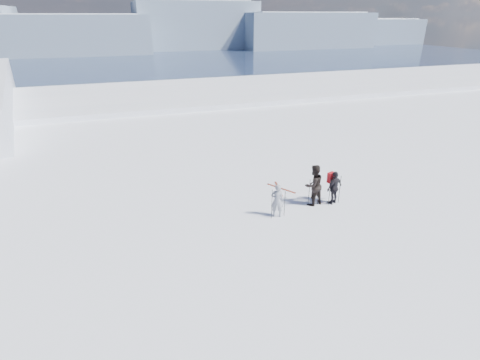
% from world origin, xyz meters
% --- Properties ---
extents(lake_basin, '(820.00, 820.00, 71.62)m').
position_xyz_m(lake_basin, '(0.00, 30.00, -6.50)').
color(lake_basin, white).
rests_on(lake_basin, ground).
extents(far_mountain_range, '(770.00, 110.00, 53.00)m').
position_xyz_m(far_mountain_range, '(29.60, 454.78, -7.19)').
color(far_mountain_range, slate).
rests_on(far_mountain_range, ground).
extents(skier_grey, '(0.65, 0.55, 1.52)m').
position_xyz_m(skier_grey, '(-1.09, 2.25, 0.76)').
color(skier_grey, '#92959F').
rests_on(skier_grey, ground).
extents(skier_dark, '(1.07, 0.91, 1.94)m').
position_xyz_m(skier_dark, '(0.92, 2.75, 0.97)').
color(skier_dark, black).
rests_on(skier_dark, ground).
extents(skier_pack, '(1.01, 0.67, 1.60)m').
position_xyz_m(skier_pack, '(1.89, 2.53, 0.80)').
color(skier_pack, black).
rests_on(skier_pack, ground).
extents(backpack, '(0.38, 0.29, 0.48)m').
position_xyz_m(backpack, '(1.81, 2.76, 1.84)').
color(backpack, red).
rests_on(backpack, skier_pack).
extents(ski_poles, '(3.57, 0.58, 1.37)m').
position_xyz_m(ski_poles, '(0.60, 2.44, 0.66)').
color(ski_poles, black).
rests_on(ski_poles, ground).
extents(skis_loose, '(0.95, 1.68, 0.03)m').
position_xyz_m(skis_loose, '(0.21, 4.76, 0.01)').
color(skis_loose, black).
rests_on(skis_loose, ground).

